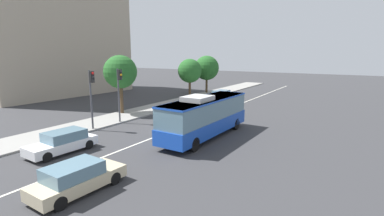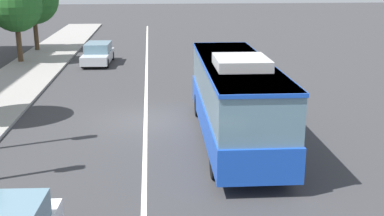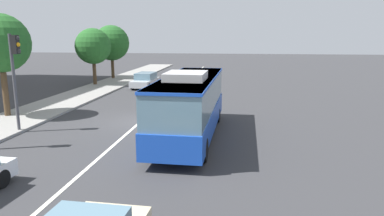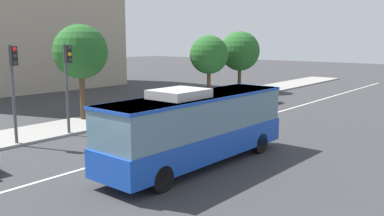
# 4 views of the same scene
# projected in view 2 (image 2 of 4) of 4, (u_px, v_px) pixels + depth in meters

# --- Properties ---
(ground_plane) EXTENTS (160.00, 160.00, 0.00)m
(ground_plane) POSITION_uv_depth(u_px,v_px,m) (146.00, 120.00, 20.93)
(ground_plane) COLOR #333335
(lane_centre_line) EXTENTS (76.00, 0.16, 0.01)m
(lane_centre_line) POSITION_uv_depth(u_px,v_px,m) (146.00, 120.00, 20.92)
(lane_centre_line) COLOR silver
(lane_centre_line) RESTS_ON ground_plane
(transit_bus) EXTENTS (10.05, 2.71, 3.46)m
(transit_bus) POSITION_uv_depth(u_px,v_px,m) (235.00, 95.00, 17.92)
(transit_bus) COLOR #1947B7
(transit_bus) RESTS_ON ground_plane
(sedan_silver) EXTENTS (4.58, 2.01, 1.46)m
(sedan_silver) POSITION_uv_depth(u_px,v_px,m) (98.00, 54.00, 33.68)
(sedan_silver) COLOR #B7BABF
(sedan_silver) RESTS_ON ground_plane
(street_tree_kerbside_left) EXTENTS (3.61, 3.61, 5.83)m
(street_tree_kerbside_left) POSITION_uv_depth(u_px,v_px,m) (15.00, 6.00, 32.93)
(street_tree_kerbside_left) COLOR #4C3823
(street_tree_kerbside_left) RESTS_ON ground_plane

